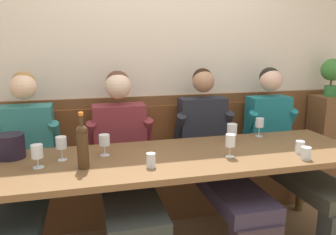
% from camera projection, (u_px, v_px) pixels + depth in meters
% --- Properties ---
extents(room_wall_back, '(6.80, 0.08, 2.80)m').
position_uv_depth(room_wall_back, '(154.00, 55.00, 2.99)').
color(room_wall_back, beige).
rests_on(room_wall_back, ground).
extents(wood_wainscot_panel, '(6.80, 0.03, 1.03)m').
position_uv_depth(wood_wainscot_panel, '(156.00, 149.00, 3.13)').
color(wood_wainscot_panel, brown).
rests_on(wood_wainscot_panel, ground).
extents(wall_bench, '(2.90, 0.42, 0.94)m').
position_uv_depth(wall_bench, '(161.00, 180.00, 2.98)').
color(wall_bench, brown).
rests_on(wall_bench, ground).
extents(dining_table, '(2.60, 0.78, 0.74)m').
position_uv_depth(dining_table, '(181.00, 165.00, 2.28)').
color(dining_table, brown).
rests_on(dining_table, ground).
extents(person_left_seat, '(0.50, 1.20, 1.29)m').
position_uv_depth(person_left_seat, '(23.00, 168.00, 2.33)').
color(person_left_seat, '#343135').
rests_on(person_left_seat, ground).
extents(person_right_seat, '(0.54, 1.21, 1.28)m').
position_uv_depth(person_right_seat, '(124.00, 160.00, 2.50)').
color(person_right_seat, '#312832').
rests_on(person_right_seat, ground).
extents(person_center_right_seat, '(0.52, 1.20, 1.29)m').
position_uv_depth(person_center_right_seat, '(216.00, 155.00, 2.66)').
color(person_center_right_seat, '#352A33').
rests_on(person_center_right_seat, ground).
extents(person_center_left_seat, '(0.49, 1.20, 1.29)m').
position_uv_depth(person_center_left_seat, '(287.00, 147.00, 2.83)').
color(person_center_left_seat, '#303432').
rests_on(person_center_left_seat, ground).
extents(ice_bucket, '(0.18, 0.18, 0.16)m').
position_uv_depth(ice_bucket, '(11.00, 146.00, 2.19)').
color(ice_bucket, black).
rests_on(ice_bucket, dining_table).
extents(wine_bottle_amber_mid, '(0.07, 0.07, 0.35)m').
position_uv_depth(wine_bottle_amber_mid, '(83.00, 145.00, 1.99)').
color(wine_bottle_amber_mid, '#402A16').
rests_on(wine_bottle_amber_mid, dining_table).
extents(wine_glass_left_end, '(0.07, 0.07, 0.16)m').
position_uv_depth(wine_glass_left_end, '(230.00, 141.00, 2.20)').
color(wine_glass_left_end, silver).
rests_on(wine_glass_left_end, dining_table).
extents(wine_glass_center_front, '(0.08, 0.08, 0.15)m').
position_uv_depth(wine_glass_center_front, '(232.00, 129.00, 2.54)').
color(wine_glass_center_front, silver).
rests_on(wine_glass_center_front, dining_table).
extents(wine_glass_near_bucket, '(0.07, 0.07, 0.15)m').
position_uv_depth(wine_glass_near_bucket, '(104.00, 141.00, 2.23)').
color(wine_glass_near_bucket, silver).
rests_on(wine_glass_near_bucket, dining_table).
extents(wine_glass_mid_right, '(0.07, 0.07, 0.15)m').
position_uv_depth(wine_glass_mid_right, '(37.00, 152.00, 2.00)').
color(wine_glass_mid_right, silver).
rests_on(wine_glass_mid_right, dining_table).
extents(wine_glass_by_bottle, '(0.07, 0.07, 0.15)m').
position_uv_depth(wine_glass_by_bottle, '(260.00, 124.00, 2.70)').
color(wine_glass_by_bottle, silver).
rests_on(wine_glass_by_bottle, dining_table).
extents(wine_glass_mid_left, '(0.07, 0.07, 0.16)m').
position_uv_depth(wine_glass_mid_left, '(61.00, 143.00, 2.13)').
color(wine_glass_mid_left, silver).
rests_on(wine_glass_mid_left, dining_table).
extents(water_tumbler_center, '(0.06, 0.06, 0.09)m').
position_uv_depth(water_tumbler_center, '(300.00, 147.00, 2.29)').
color(water_tumbler_center, silver).
rests_on(water_tumbler_center, dining_table).
extents(water_tumbler_right, '(0.07, 0.07, 0.08)m').
position_uv_depth(water_tumbler_right, '(306.00, 153.00, 2.16)').
color(water_tumbler_right, silver).
rests_on(water_tumbler_right, dining_table).
extents(water_tumbler_left, '(0.06, 0.06, 0.09)m').
position_uv_depth(water_tumbler_left, '(151.00, 160.00, 2.02)').
color(water_tumbler_left, silver).
rests_on(water_tumbler_left, dining_table).
extents(corner_pedestal, '(0.28, 0.28, 0.99)m').
position_uv_depth(corner_pedestal, '(324.00, 143.00, 3.39)').
color(corner_pedestal, brown).
rests_on(corner_pedestal, ground).
extents(potted_plant, '(0.22, 0.22, 0.37)m').
position_uv_depth(potted_plant, '(332.00, 72.00, 3.23)').
color(potted_plant, '#2C6E33').
rests_on(potted_plant, corner_pedestal).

